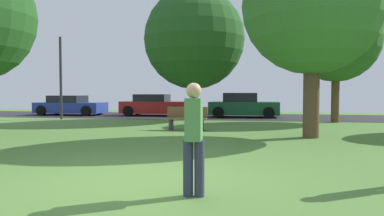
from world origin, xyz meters
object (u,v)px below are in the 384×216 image
object	(u,v)px
street_lamp_post	(61,78)
maple_tree_far	(313,5)
person_walking	(194,135)
oak_tree_right	(194,39)
maple_tree_near	(336,39)
parked_car_green	(243,106)
park_bench	(187,118)
parked_car_blue	(70,106)
parked_car_red	(155,106)

from	to	relation	value
street_lamp_post	maple_tree_far	bearing A→B (deg)	-25.40
person_walking	street_lamp_post	distance (m)	16.37
oak_tree_right	person_walking	size ratio (longest dim) A/B	4.39
oak_tree_right	maple_tree_near	xyz separation A→B (m)	(7.05, -0.27, -0.24)
maple_tree_near	person_walking	distance (m)	14.59
person_walking	street_lamp_post	world-z (taller)	street_lamp_post
street_lamp_post	parked_car_green	bearing A→B (deg)	20.21
maple_tree_far	street_lamp_post	distance (m)	13.84
person_walking	park_bench	distance (m)	8.81
maple_tree_far	park_bench	bearing A→B (deg)	161.39
street_lamp_post	oak_tree_right	bearing A→B (deg)	6.17
maple_tree_far	park_bench	distance (m)	5.99
maple_tree_near	park_bench	size ratio (longest dim) A/B	3.83
oak_tree_right	maple_tree_far	size ratio (longest dim) A/B	1.07
maple_tree_far	parked_car_blue	world-z (taller)	maple_tree_far
person_walking	street_lamp_post	bearing A→B (deg)	33.53
person_walking	street_lamp_post	size ratio (longest dim) A/B	0.35
maple_tree_far	street_lamp_post	xyz separation A→B (m)	(-12.37, 5.87, -2.00)
parked_car_green	park_bench	size ratio (longest dim) A/B	2.55
maple_tree_far	oak_tree_right	bearing A→B (deg)	127.25
maple_tree_far	parked_car_red	bearing A→B (deg)	130.00
oak_tree_right	parked_car_red	size ratio (longest dim) A/B	1.65
maple_tree_far	parked_car_green	bearing A→B (deg)	105.36
parked_car_green	maple_tree_far	bearing A→B (deg)	-74.64
maple_tree_near	parked_car_blue	bearing A→B (deg)	169.45
oak_tree_right	maple_tree_near	distance (m)	7.06
parked_car_red	oak_tree_right	bearing A→B (deg)	-44.78
parked_car_red	street_lamp_post	distance (m)	5.93
person_walking	parked_car_red	xyz separation A→B (m)	(-5.70, 16.90, -0.23)
maple_tree_far	maple_tree_near	size ratio (longest dim) A/B	1.06
street_lamp_post	parked_car_blue	bearing A→B (deg)	112.70
parked_car_green	street_lamp_post	distance (m)	10.53
parked_car_green	oak_tree_right	bearing A→B (deg)	-131.30
oak_tree_right	maple_tree_near	bearing A→B (deg)	-2.16
person_walking	park_bench	size ratio (longest dim) A/B	0.99
maple_tree_near	parked_car_red	xyz separation A→B (m)	(-10.19, 3.38, -3.41)
oak_tree_right	maple_tree_far	world-z (taller)	oak_tree_right
parked_car_red	parked_car_green	world-z (taller)	parked_car_green
person_walking	parked_car_blue	xyz separation A→B (m)	(-11.31, 16.46, -0.27)
parked_car_blue	park_bench	size ratio (longest dim) A/B	2.77
oak_tree_right	parked_car_green	size ratio (longest dim) A/B	1.70
parked_car_blue	parked_car_green	xyz separation A→B (m)	(11.22, 0.13, 0.07)
oak_tree_right	park_bench	world-z (taller)	oak_tree_right
maple_tree_far	person_walking	size ratio (longest dim) A/B	4.11
maple_tree_near	park_bench	distance (m)	8.81
parked_car_blue	person_walking	bearing A→B (deg)	-55.50
maple_tree_far	maple_tree_near	xyz separation A→B (m)	(1.98, 6.40, -0.21)
maple_tree_far	person_walking	distance (m)	8.27
parked_car_red	street_lamp_post	xyz separation A→B (m)	(-4.16, -3.90, 1.62)
maple_tree_far	parked_car_red	size ratio (longest dim) A/B	1.55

